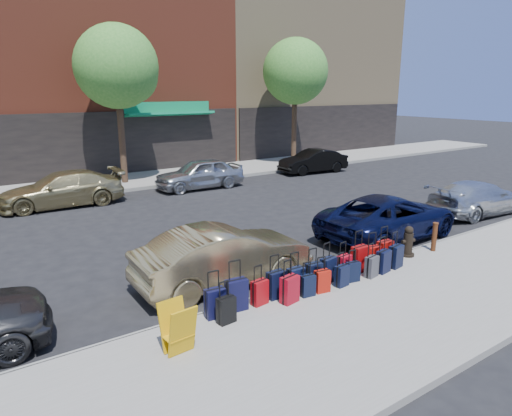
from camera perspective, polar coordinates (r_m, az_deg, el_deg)
ground at (r=14.42m, az=-5.58°, el=-3.74°), size 120.00×120.00×0.00m
sidewalk_near at (r=9.66m, az=14.03°, el=-13.33°), size 60.00×4.00×0.15m
sidewalk_far at (r=23.40m, az=-17.59°, el=2.99°), size 60.00×4.00×0.15m
curb_near at (r=10.94m, az=6.04°, el=-9.50°), size 60.00×0.08×0.15m
curb_far at (r=21.51m, az=-15.98°, el=2.13°), size 60.00×0.08×0.15m
building_right at (r=37.80m, az=2.62°, el=21.42°), size 15.00×12.12×18.00m
tree_center at (r=22.71m, az=-16.66°, el=16.30°), size 3.80×3.80×7.27m
tree_right at (r=27.87m, az=5.17°, el=16.42°), size 3.80×3.80×7.27m
suitcase_front_0 at (r=9.21m, az=-5.12°, el=-11.74°), size 0.42×0.25×0.97m
suitcase_front_1 at (r=9.45m, az=-2.45°, el=-10.78°), size 0.46×0.29×1.06m
suitcase_front_2 at (r=9.69m, az=0.46°, el=-10.50°), size 0.38×0.24×0.86m
suitcase_front_3 at (r=9.97m, az=2.52°, el=-9.54°), size 0.41×0.24×0.97m
suitcase_front_4 at (r=10.23m, az=4.99°, el=-8.99°), size 0.39×0.21×0.93m
suitcase_front_5 at (r=10.57m, az=7.21°, el=-8.29°), size 0.39×0.23×0.92m
suitcase_front_6 at (r=10.88m, az=8.99°, el=-7.62°), size 0.42×0.28×0.95m
suitcase_front_7 at (r=11.23m, az=10.94°, el=-7.13°), size 0.38×0.23×0.87m
suitcase_front_8 at (r=11.61m, az=12.84°, el=-6.20°), size 0.44×0.25×1.04m
suitcase_front_9 at (r=11.88m, az=14.37°, el=-5.98°), size 0.42×0.27×0.93m
suitcase_front_10 at (r=12.23m, az=15.80°, el=-5.37°), size 0.42×0.24×1.00m
suitcase_back_0 at (r=9.02m, az=-3.75°, el=-12.60°), size 0.37×0.24×0.85m
suitcase_back_3 at (r=9.79m, az=4.23°, el=-10.10°), size 0.43×0.29×0.94m
suitcase_back_4 at (r=10.13m, az=6.47°, el=-9.60°), size 0.34×0.22×0.77m
suitcase_back_5 at (r=10.36m, az=8.26°, el=-9.03°), size 0.37×0.25×0.81m
suitcase_back_6 at (r=10.72m, az=10.68°, el=-8.32°), size 0.35×0.23×0.80m
suitcase_back_7 at (r=11.03m, az=12.01°, el=-7.77°), size 0.35×0.24×0.76m
suitcase_back_8 at (r=11.37m, az=14.26°, el=-7.10°), size 0.38×0.26×0.83m
suitcase_back_9 at (r=11.71m, az=15.64°, el=-6.44°), size 0.41×0.28×0.91m
suitcase_back_10 at (r=12.11m, az=17.08°, el=-5.80°), size 0.42×0.29×0.93m
fire_hydrant at (r=12.99m, az=18.48°, el=-4.07°), size 0.43×0.38×0.83m
bollard at (r=13.62m, az=21.40°, el=-3.32°), size 0.15×0.15×0.82m
display_rack at (r=8.13m, az=-9.74°, el=-14.65°), size 0.54×0.58×0.89m
car_near_1 at (r=10.88m, az=-4.03°, el=-5.99°), size 4.31×1.56×1.41m
car_near_2 at (r=14.77m, az=16.29°, el=-1.06°), size 5.04×2.53×1.37m
car_near_3 at (r=18.81m, az=26.00°, el=1.16°), size 4.42×2.07×1.25m
car_far_1 at (r=19.64m, az=-23.12°, el=2.17°), size 4.80×2.13×1.37m
car_far_2 at (r=21.49m, az=-7.06°, el=4.29°), size 4.20×1.80×1.41m
car_far_3 at (r=25.65m, az=7.15°, el=5.83°), size 4.02×1.75×1.29m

